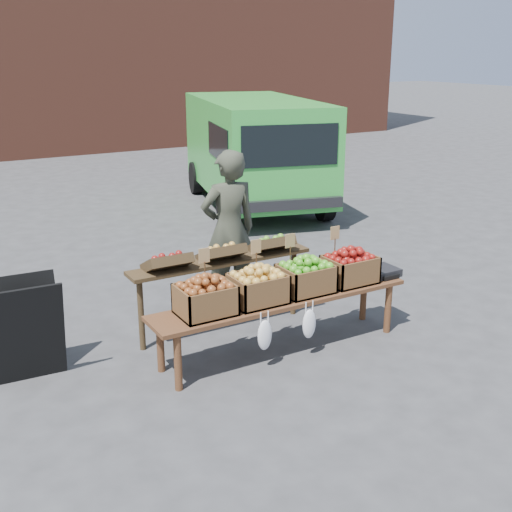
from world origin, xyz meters
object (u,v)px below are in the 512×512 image
vendor (229,230)px  crate_russet_pears (258,289)px  delivery_van (255,154)px  display_bench (282,324)px  weighing_scale (381,272)px  crate_golden_apples (205,300)px  crate_green_apples (350,269)px  back_table (222,285)px  chalkboard_sign (26,330)px  crate_red_apples (306,279)px

vendor → crate_russet_pears: (-0.40, -1.32, -0.20)m
delivery_van → display_bench: 6.23m
vendor → weighing_scale: bearing=135.1°
crate_golden_apples → crate_green_apples: 1.65m
back_table → weighing_scale: (1.53, -0.72, 0.09)m
chalkboard_sign → weighing_scale: chalkboard_sign is taller
vendor → crate_green_apples: size_ratio=3.65×
vendor → back_table: vendor is taller
crate_green_apples → display_bench: bearing=180.0°
back_table → crate_golden_apples: 0.92m
display_bench → chalkboard_sign: bearing=163.1°
chalkboard_sign → crate_red_apples: (2.55, -0.69, 0.23)m
delivery_van → crate_red_apples: (-2.62, -5.47, -0.29)m
chalkboard_sign → display_bench: (2.27, -0.69, -0.19)m
back_table → delivery_van: bearing=56.3°
crate_green_apples → weighing_scale: size_ratio=1.47×
crate_russet_pears → vendor: bearing=73.2°
crate_golden_apples → display_bench: bearing=0.0°
chalkboard_sign → back_table: bearing=4.2°
delivery_van → crate_russet_pears: 6.33m
crate_russet_pears → weighing_scale: (1.53, 0.00, -0.10)m
vendor → back_table: (-0.41, -0.60, -0.39)m
vendor → display_bench: (-0.12, -1.32, -0.63)m
delivery_van → back_table: (-3.17, -4.75, -0.48)m
back_table → crate_green_apples: 1.34m
delivery_van → crate_golden_apples: (-3.72, -5.47, -0.29)m
delivery_van → display_bench: size_ratio=1.65×
vendor → chalkboard_sign: 2.52m
crate_russet_pears → crate_green_apples: same height
crate_golden_apples → chalkboard_sign: bearing=154.5°
crate_red_apples → crate_green_apples: 0.55m
chalkboard_sign → crate_red_apples: chalkboard_sign is taller
display_bench → vendor: bearing=84.6°
crate_golden_apples → crate_russet_pears: same height
display_bench → weighing_scale: bearing=0.0°
delivery_van → crate_golden_apples: delivery_van is taller
delivery_van → crate_green_apples: delivery_van is taller
display_bench → delivery_van: bearing=62.2°
vendor → crate_green_apples: 1.51m
crate_green_apples → delivery_van: bearing=69.3°
chalkboard_sign → delivery_van: bearing=46.1°
vendor → weighing_scale: size_ratio=5.37×
delivery_van → display_bench: bearing=-102.8°
vendor → crate_green_apples: bearing=122.6°
delivery_van → crate_golden_apples: bearing=-109.1°
crate_green_apples → chalkboard_sign: bearing=167.4°
display_bench → crate_russet_pears: size_ratio=5.40×
chalkboard_sign → crate_red_apples: 2.65m
crate_red_apples → weighing_scale: 0.98m
delivery_van → chalkboard_sign: (-5.16, -4.78, -0.52)m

